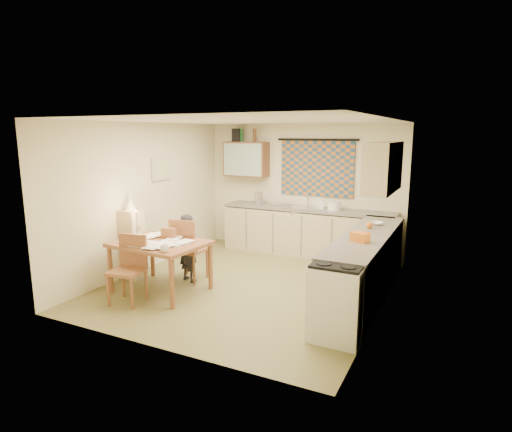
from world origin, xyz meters
The scene contains 44 objects.
floor centered at (0.00, 0.00, -0.01)m, with size 4.00×4.50×0.02m, color olive.
ceiling centered at (0.00, 0.00, 2.51)m, with size 4.00×4.50×0.02m, color white.
wall_back centered at (0.00, 2.26, 1.25)m, with size 4.00×0.02×2.50m, color beige.
wall_front centered at (0.00, -2.26, 1.25)m, with size 4.00×0.02×2.50m, color beige.
wall_left centered at (-2.01, 0.00, 1.25)m, with size 0.02×4.50×2.50m, color beige.
wall_right centered at (2.01, 0.00, 1.25)m, with size 0.02×4.50×2.50m, color beige.
window_blind centered at (0.30, 2.22, 1.65)m, with size 1.45×0.03×1.05m, color navy.
curtain_rod centered at (0.30, 2.20, 2.20)m, with size 0.04×0.04×1.60m, color black.
wall_cabinet centered at (-1.15, 2.08, 1.80)m, with size 0.90×0.34×0.70m, color brown.
wall_cabinet_glass centered at (-1.15, 1.91, 1.80)m, with size 0.84×0.02×0.64m, color #99B2A5.
upper_cabinet_right centered at (1.83, 0.55, 1.85)m, with size 0.34×1.30×0.70m, color tan.
framed_print centered at (-1.97, 0.40, 1.70)m, with size 0.04×0.50×0.40m, color beige.
print_canvas centered at (-1.95, 0.40, 1.70)m, with size 0.01×0.42×0.32m, color white.
counter_back centered at (0.22, 1.95, 0.45)m, with size 3.30×0.62×0.92m.
counter_right centered at (1.70, 0.29, 0.45)m, with size 0.62×2.95×0.92m.
stove centered at (1.70, -1.13, 0.45)m, with size 0.58×0.58×0.90m.
sink centered at (0.18, 1.95, 0.88)m, with size 0.55×0.45×0.10m, color silver.
tap centered at (0.16, 2.13, 1.06)m, with size 0.03×0.03×0.28m, color silver.
dish_rack centered at (-0.35, 1.95, 0.95)m, with size 0.35×0.30×0.06m, color silver.
kettle centered at (-0.80, 1.95, 1.04)m, with size 0.18×0.18×0.24m, color silver.
mixing_bowl centered at (0.74, 1.95, 1.00)m, with size 0.24×0.24×0.16m, color white.
soap_bottle centered at (0.48, 2.00, 1.02)m, with size 0.11×0.11×0.20m, color white.
bowl centered at (1.70, 0.98, 0.94)m, with size 0.23×0.23×0.05m, color white.
orange_bag centered at (1.70, -0.16, 0.98)m, with size 0.22×0.16×0.12m, color orange.
fruit_orange centered at (1.65, 0.68, 0.97)m, with size 0.10×0.10×0.10m, color orange.
speaker centered at (-1.37, 2.08, 2.28)m, with size 0.16×0.20×0.26m, color black.
bottle_green centered at (-1.26, 2.08, 2.28)m, with size 0.07×0.07×0.26m, color #195926.
bottle_brown centered at (-0.96, 2.08, 2.28)m, with size 0.07×0.07×0.26m, color brown.
dining_table centered at (-1.07, -0.83, 0.38)m, with size 1.36×1.07×0.75m.
chair_far centered at (-0.97, -0.25, 0.31)m, with size 0.47×0.47×1.01m.
chair_near centered at (-1.19, -1.40, 0.29)m, with size 0.49×0.49×0.94m.
person centered at (-0.95, -0.29, 0.54)m, with size 0.46×0.37×1.09m, color black.
shelf_stand centered at (-1.84, -0.57, 0.56)m, with size 0.32×0.30×1.12m, color tan.
lampshade centered at (-1.84, -0.57, 1.23)m, with size 0.20×0.20×0.22m, color beige.
letter_rack centered at (-1.08, -0.59, 0.83)m, with size 0.22×0.10×0.16m, color brown.
mug centered at (-0.66, -1.23, 0.80)m, with size 0.14×0.14×0.09m, color white.
magazine centered at (-1.53, -1.06, 0.76)m, with size 0.26×0.29×0.02m, color maroon.
book centered at (-1.50, -0.93, 0.76)m, with size 0.20×0.26×0.02m, color orange.
orange_box centered at (-1.41, -1.12, 0.77)m, with size 0.12×0.08×0.04m, color orange.
eyeglasses centered at (-0.95, -1.14, 0.76)m, with size 0.13×0.04×0.02m, color black.
candle_holder centered at (-1.53, -0.76, 0.84)m, with size 0.06×0.06×0.18m, color silver.
candle centered at (-1.54, -0.77, 1.04)m, with size 0.02×0.02×0.22m, color white.
candle_flame centered at (-1.55, -0.76, 1.16)m, with size 0.02×0.02×0.02m, color #FFCC66.
papers centered at (-1.10, -0.87, 0.76)m, with size 1.03×0.94×0.03m.
Camera 1 is at (2.90, -5.65, 2.32)m, focal length 30.00 mm.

